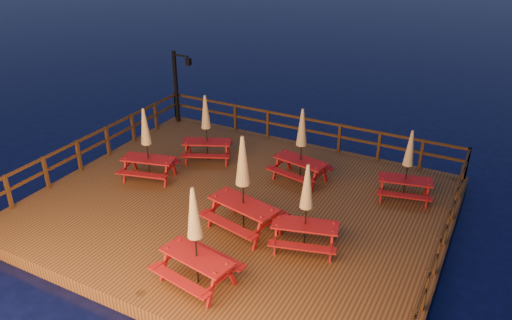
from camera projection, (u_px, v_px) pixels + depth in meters
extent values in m
plane|color=black|center=(239.00, 213.00, 15.39)|extent=(500.00, 500.00, 0.00)
cube|color=#4B2418|center=(239.00, 208.00, 15.30)|extent=(12.00, 10.00, 0.40)
cylinder|color=#322310|center=(179.00, 135.00, 21.51)|extent=(0.24, 0.24, 1.40)
cylinder|color=#322310|center=(144.00, 316.00, 11.88)|extent=(0.24, 0.24, 1.40)
cylinder|color=#322310|center=(299.00, 163.00, 19.16)|extent=(0.24, 0.24, 1.40)
cylinder|color=#322310|center=(451.00, 198.00, 16.81)|extent=(0.24, 0.24, 1.40)
cube|color=#322310|center=(303.00, 118.00, 18.58)|extent=(11.70, 0.06, 0.09)
cube|color=#322310|center=(303.00, 129.00, 18.78)|extent=(11.70, 0.06, 0.09)
cube|color=#322310|center=(199.00, 110.00, 20.76)|extent=(0.10, 0.10, 1.10)
cube|color=#322310|center=(303.00, 131.00, 18.80)|extent=(0.10, 0.10, 1.10)
cube|color=#322310|center=(430.00, 156.00, 16.84)|extent=(0.10, 0.10, 1.10)
cube|color=#322310|center=(91.00, 135.00, 17.20)|extent=(0.06, 9.70, 0.09)
cube|color=#322310|center=(93.00, 147.00, 17.39)|extent=(0.06, 9.70, 0.09)
cube|color=#322310|center=(94.00, 148.00, 17.42)|extent=(0.10, 0.10, 1.10)
cube|color=#322310|center=(162.00, 113.00, 20.49)|extent=(0.10, 0.10, 1.10)
cube|color=#322310|center=(445.00, 224.00, 12.29)|extent=(0.06, 9.70, 0.09)
cube|color=#322310|center=(442.00, 239.00, 12.49)|extent=(0.06, 9.70, 0.09)
cube|color=#322310|center=(441.00, 240.00, 12.51)|extent=(0.10, 0.10, 1.10)
cube|color=#322310|center=(463.00, 176.00, 15.58)|extent=(0.10, 0.10, 1.10)
cube|color=black|center=(176.00, 87.00, 20.47)|extent=(0.12, 0.12, 3.00)
cube|color=black|center=(181.00, 56.00, 19.72)|extent=(0.70, 0.06, 0.06)
cube|color=black|center=(188.00, 62.00, 19.66)|extent=(0.18, 0.18, 0.28)
sphere|color=#F4C561|center=(188.00, 62.00, 19.66)|extent=(0.14, 0.14, 0.14)
cube|color=maroon|center=(207.00, 142.00, 17.51)|extent=(1.81, 1.31, 0.05)
cube|color=maroon|center=(210.00, 142.00, 18.14)|extent=(1.64, 0.95, 0.05)
cube|color=maroon|center=(205.00, 156.00, 17.14)|extent=(1.64, 0.95, 0.05)
cube|color=maroon|center=(189.00, 147.00, 17.98)|extent=(0.09, 0.11, 0.70)
cube|color=maroon|center=(186.00, 154.00, 17.43)|extent=(0.09, 0.11, 0.70)
cube|color=maroon|center=(228.00, 148.00, 17.91)|extent=(0.09, 0.11, 0.70)
cube|color=maroon|center=(226.00, 155.00, 17.36)|extent=(0.09, 0.11, 0.70)
cylinder|color=black|center=(206.00, 129.00, 17.31)|extent=(0.04, 0.04, 2.35)
cone|color=tan|center=(206.00, 112.00, 17.01)|extent=(0.34, 0.34, 1.17)
sphere|color=black|center=(205.00, 97.00, 16.77)|extent=(0.07, 0.07, 0.07)
cube|color=maroon|center=(301.00, 160.00, 16.14)|extent=(1.85, 0.99, 0.05)
cube|color=maroon|center=(310.00, 162.00, 16.68)|extent=(1.77, 0.59, 0.05)
cube|color=maroon|center=(290.00, 175.00, 15.86)|extent=(1.77, 0.59, 0.05)
cube|color=maroon|center=(288.00, 161.00, 16.93)|extent=(0.08, 0.11, 0.73)
cube|color=maroon|center=(276.00, 168.00, 16.48)|extent=(0.08, 0.11, 0.73)
cube|color=maroon|center=(324.00, 173.00, 16.12)|extent=(0.08, 0.11, 0.73)
cube|color=maroon|center=(314.00, 181.00, 15.67)|extent=(0.08, 0.11, 0.73)
cylinder|color=black|center=(301.00, 147.00, 15.92)|extent=(0.04, 0.04, 2.43)
cone|color=tan|center=(302.00, 127.00, 15.62)|extent=(0.35, 0.35, 1.22)
sphere|color=black|center=(303.00, 110.00, 15.37)|extent=(0.07, 0.07, 0.07)
cube|color=maroon|center=(305.00, 225.00, 12.84)|extent=(1.83, 1.11, 0.05)
cube|color=maroon|center=(307.00, 222.00, 13.47)|extent=(1.72, 0.73, 0.05)
cube|color=maroon|center=(302.00, 247.00, 12.46)|extent=(1.72, 0.73, 0.05)
cube|color=maroon|center=(280.00, 226.00, 13.41)|extent=(0.08, 0.11, 0.71)
cube|color=maroon|center=(276.00, 240.00, 12.86)|extent=(0.08, 0.11, 0.71)
cube|color=maroon|center=(333.00, 233.00, 13.14)|extent=(0.08, 0.11, 0.71)
cube|color=maroon|center=(331.00, 247.00, 12.59)|extent=(0.08, 0.11, 0.71)
cylinder|color=black|center=(306.00, 209.00, 12.63)|extent=(0.04, 0.04, 2.38)
cone|color=tan|center=(307.00, 186.00, 12.33)|extent=(0.34, 0.34, 1.19)
sphere|color=black|center=(308.00, 166.00, 12.08)|extent=(0.07, 0.07, 0.07)
cube|color=maroon|center=(197.00, 257.00, 11.59)|extent=(1.90, 1.00, 0.05)
cube|color=maroon|center=(214.00, 255.00, 12.15)|extent=(1.83, 0.58, 0.05)
cube|color=maroon|center=(179.00, 281.00, 11.29)|extent=(1.83, 0.58, 0.05)
cube|color=maroon|center=(185.00, 251.00, 12.40)|extent=(0.08, 0.11, 0.75)
cube|color=maroon|center=(165.00, 264.00, 11.93)|extent=(0.08, 0.11, 0.75)
cube|color=maroon|center=(231.00, 275.00, 11.58)|extent=(0.08, 0.11, 0.75)
cube|color=maroon|center=(212.00, 290.00, 11.11)|extent=(0.08, 0.11, 0.75)
cylinder|color=black|center=(195.00, 239.00, 11.36)|extent=(0.04, 0.04, 2.51)
cone|color=tan|center=(194.00, 213.00, 11.05)|extent=(0.36, 0.36, 1.26)
sphere|color=black|center=(192.00, 190.00, 10.79)|extent=(0.07, 0.07, 0.07)
cube|color=maroon|center=(243.00, 204.00, 13.55)|extent=(2.10, 1.17, 0.05)
cube|color=maroon|center=(259.00, 205.00, 14.15)|extent=(2.00, 0.72, 0.05)
cube|color=maroon|center=(227.00, 225.00, 13.24)|extent=(2.00, 0.72, 0.05)
cube|color=maroon|center=(230.00, 202.00, 14.46)|extent=(0.09, 0.12, 0.82)
cube|color=maroon|center=(213.00, 212.00, 13.96)|extent=(0.09, 0.12, 0.82)
cube|color=maroon|center=(275.00, 222.00, 13.51)|extent=(0.09, 0.12, 0.82)
cube|color=maroon|center=(258.00, 234.00, 13.01)|extent=(0.09, 0.12, 0.82)
cylinder|color=black|center=(243.00, 186.00, 13.30)|extent=(0.05, 0.05, 2.75)
cone|color=tan|center=(243.00, 161.00, 12.96)|extent=(0.40, 0.40, 1.37)
sphere|color=black|center=(242.00, 138.00, 12.68)|extent=(0.08, 0.08, 0.08)
cube|color=maroon|center=(148.00, 159.00, 16.28)|extent=(1.83, 1.08, 0.05)
cube|color=maroon|center=(156.00, 159.00, 16.90)|extent=(1.73, 0.69, 0.05)
cube|color=maroon|center=(142.00, 175.00, 15.90)|extent=(1.73, 0.69, 0.05)
cube|color=maroon|center=(134.00, 162.00, 16.86)|extent=(0.08, 0.11, 0.72)
cube|color=maroon|center=(125.00, 171.00, 16.31)|extent=(0.08, 0.11, 0.72)
cube|color=maroon|center=(173.00, 167.00, 16.56)|extent=(0.08, 0.11, 0.72)
cube|color=maroon|center=(166.00, 175.00, 16.01)|extent=(0.08, 0.11, 0.72)
cylinder|color=black|center=(147.00, 146.00, 16.06)|extent=(0.04, 0.04, 2.39)
cone|color=tan|center=(145.00, 126.00, 15.77)|extent=(0.34, 0.34, 1.19)
sphere|color=black|center=(143.00, 110.00, 15.52)|extent=(0.07, 0.07, 0.07)
cube|color=maroon|center=(405.00, 180.00, 15.12)|extent=(1.69, 0.95, 0.04)
cube|color=maroon|center=(404.00, 179.00, 15.69)|extent=(1.61, 0.59, 0.04)
cube|color=maroon|center=(404.00, 196.00, 14.77)|extent=(1.61, 0.59, 0.04)
cube|color=maroon|center=(382.00, 182.00, 15.67)|extent=(0.07, 0.10, 0.66)
cube|color=maroon|center=(381.00, 191.00, 15.17)|extent=(0.07, 0.10, 0.66)
cube|color=maroon|center=(426.00, 187.00, 15.36)|extent=(0.07, 0.10, 0.66)
cube|color=maroon|center=(427.00, 197.00, 14.85)|extent=(0.07, 0.10, 0.66)
cylinder|color=black|center=(407.00, 167.00, 14.92)|extent=(0.04, 0.04, 2.21)
cone|color=tan|center=(410.00, 148.00, 14.64)|extent=(0.32, 0.32, 1.11)
sphere|color=black|center=(413.00, 132.00, 14.41)|extent=(0.06, 0.06, 0.06)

